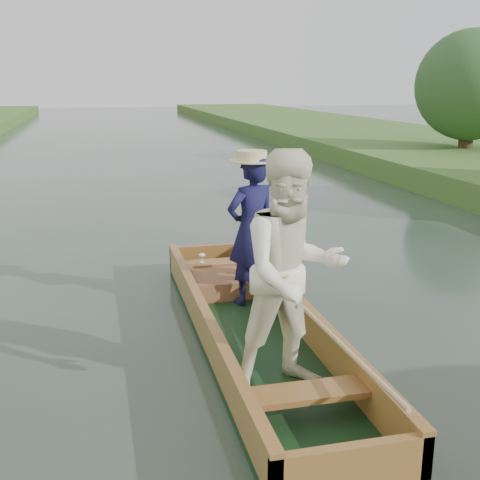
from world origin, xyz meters
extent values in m
plane|color=#283D30|center=(0.00, 0.00, 0.00)|extent=(120.00, 120.00, 0.00)
cylinder|color=#47331E|center=(9.80, 11.21, 1.06)|extent=(0.44, 0.44, 2.11)
sphere|color=#264A1D|center=(9.80, 11.21, 2.51)|extent=(3.34, 3.34, 3.34)
cube|color=black|center=(0.00, 0.00, 0.04)|extent=(1.10, 5.00, 0.08)
cube|color=#A17032|center=(-0.51, 0.00, 0.24)|extent=(0.08, 5.00, 0.32)
cube|color=#A17032|center=(0.51, 0.00, 0.24)|extent=(0.08, 5.00, 0.32)
cube|color=#A17032|center=(0.00, 2.46, 0.24)|extent=(1.10, 0.08, 0.32)
cube|color=#A17032|center=(0.00, -2.46, 0.24)|extent=(1.10, 0.08, 0.32)
cube|color=#A17032|center=(-0.51, 0.00, 0.42)|extent=(0.10, 5.00, 0.04)
cube|color=#A17032|center=(0.51, 0.00, 0.42)|extent=(0.10, 5.00, 0.04)
cube|color=#A17032|center=(0.00, 1.90, 0.30)|extent=(0.94, 0.30, 0.05)
cube|color=#A17032|center=(0.00, -1.60, 0.30)|extent=(0.94, 0.30, 0.05)
imported|color=#14133D|center=(0.22, 0.97, 0.96)|extent=(0.74, 0.61, 1.75)
cylinder|color=beige|center=(0.22, 0.97, 1.79)|extent=(0.52, 0.52, 0.12)
imported|color=white|center=(0.04, -1.07, 1.09)|extent=(1.07, 0.88, 2.03)
cube|color=brown|center=(-0.03, 1.49, 0.19)|extent=(0.85, 0.90, 0.22)
sphere|color=tan|center=(0.28, 1.39, 0.42)|extent=(0.22, 0.22, 0.22)
sphere|color=tan|center=(0.28, 1.38, 0.59)|extent=(0.17, 0.17, 0.17)
sphere|color=tan|center=(0.22, 1.38, 0.66)|extent=(0.06, 0.06, 0.06)
sphere|color=tan|center=(0.34, 1.38, 0.66)|extent=(0.06, 0.06, 0.06)
sphere|color=tan|center=(0.28, 1.31, 0.57)|extent=(0.07, 0.07, 0.07)
sphere|color=tan|center=(0.18, 1.36, 0.46)|extent=(0.08, 0.08, 0.08)
sphere|color=tan|center=(0.38, 1.36, 0.46)|extent=(0.08, 0.08, 0.08)
sphere|color=tan|center=(0.23, 1.35, 0.33)|extent=(0.09, 0.09, 0.09)
sphere|color=tan|center=(0.34, 1.35, 0.33)|extent=(0.09, 0.09, 0.09)
cylinder|color=silver|center=(-0.20, 1.90, 0.33)|extent=(0.07, 0.07, 0.01)
cylinder|color=silver|center=(-0.20, 1.90, 0.37)|extent=(0.01, 0.01, 0.08)
ellipsoid|color=silver|center=(-0.20, 1.90, 0.43)|extent=(0.09, 0.09, 0.05)
cylinder|color=tan|center=(0.43, -0.42, 0.46)|extent=(0.04, 3.89, 0.18)
camera|label=1|loc=(-1.47, -5.53, 2.62)|focal=45.00mm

